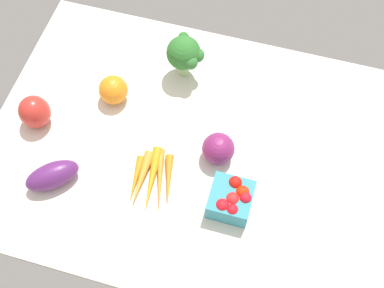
{
  "coord_description": "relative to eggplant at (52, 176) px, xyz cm",
  "views": [
    {
      "loc": [
        -15.81,
        56.12,
        112.39
      ],
      "look_at": [
        0.0,
        0.0,
        4.0
      ],
      "focal_mm": 45.97,
      "sensor_mm": 36.0,
      "label": 1
    }
  ],
  "objects": [
    {
      "name": "bell_pepper_red",
      "position": [
        10.79,
        -14.67,
        1.51
      ],
      "size": [
        10.76,
        10.76,
        9.33
      ],
      "primitive_type": "ellipsoid",
      "rotation": [
        0.0,
        0.0,
        5.2
      ],
      "color": "red",
      "rests_on": "tablecloth"
    },
    {
      "name": "tablecloth",
      "position": [
        -29.76,
        -17.98,
        -4.15
      ],
      "size": [
        104.0,
        76.0,
        2.0
      ],
      "primitive_type": "cube",
      "color": "silver",
      "rests_on": "ground"
    },
    {
      "name": "broccoli_head",
      "position": [
        -21.6,
        -40.07,
        5.33
      ],
      "size": [
        10.1,
        9.78,
        13.23
      ],
      "color": "#99C483",
      "rests_on": "tablecloth"
    },
    {
      "name": "red_onion_center",
      "position": [
        -36.63,
        -17.4,
        0.87
      ],
      "size": [
        8.05,
        8.05,
        8.05
      ],
      "primitive_type": "sphere",
      "color": "#7E235E",
      "rests_on": "tablecloth"
    },
    {
      "name": "carrot_bunch",
      "position": [
        -22.65,
        -6.26,
        -1.95
      ],
      "size": [
        12.13,
        17.05,
        2.69
      ],
      "color": "orange",
      "rests_on": "tablecloth"
    },
    {
      "name": "berry_basket",
      "position": [
        -42.87,
        -5.57,
        0.6
      ],
      "size": [
        9.83,
        9.83,
        7.45
      ],
      "color": "teal",
      "rests_on": "tablecloth"
    },
    {
      "name": "eggplant",
      "position": [
        0.0,
        0.0,
        0.0
      ],
      "size": [
        14.06,
        13.3,
        6.31
      ],
      "primitive_type": "ellipsoid",
      "rotation": [
        0.0,
        0.0,
        3.85
      ],
      "color": "#5A2364",
      "rests_on": "tablecloth"
    },
    {
      "name": "heirloom_tomato_orange",
      "position": [
        -5.8,
        -26.93,
        0.72
      ],
      "size": [
        7.74,
        7.74,
        7.74
      ],
      "primitive_type": "sphere",
      "color": "orange",
      "rests_on": "tablecloth"
    }
  ]
}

